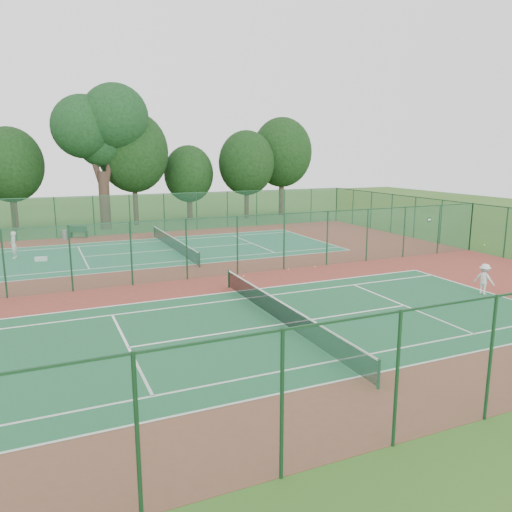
{
  "coord_description": "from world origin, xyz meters",
  "views": [
    {
      "loc": [
        -9.1,
        -26.76,
        7.06
      ],
      "look_at": [
        1.58,
        -2.62,
        1.6
      ],
      "focal_mm": 35.0,
      "sensor_mm": 36.0,
      "label": 1
    }
  ],
  "objects_px": {
    "player_near": "(484,279)",
    "big_tree": "(101,126)",
    "kit_bag": "(41,259)",
    "trash_bin": "(65,235)",
    "bench": "(78,232)",
    "player_far": "(14,245)"
  },
  "relations": [
    {
      "from": "player_near",
      "to": "big_tree",
      "type": "xyz_separation_m",
      "value": [
        -14.42,
        31.26,
        8.66
      ]
    },
    {
      "from": "kit_bag",
      "to": "big_tree",
      "type": "bearing_deg",
      "value": 75.59
    },
    {
      "from": "player_near",
      "to": "trash_bin",
      "type": "xyz_separation_m",
      "value": [
        -18.5,
        26.21,
        -0.41
      ]
    },
    {
      "from": "trash_bin",
      "to": "kit_bag",
      "type": "relative_size",
      "value": 1.0
    },
    {
      "from": "trash_bin",
      "to": "bench",
      "type": "height_order",
      "value": "bench"
    },
    {
      "from": "player_far",
      "to": "bench",
      "type": "distance_m",
      "value": 8.6
    },
    {
      "from": "player_far",
      "to": "kit_bag",
      "type": "relative_size",
      "value": 2.4
    },
    {
      "from": "player_far",
      "to": "big_tree",
      "type": "bearing_deg",
      "value": 158.62
    },
    {
      "from": "player_near",
      "to": "player_far",
      "type": "relative_size",
      "value": 0.85
    },
    {
      "from": "trash_bin",
      "to": "kit_bag",
      "type": "distance_m",
      "value": 8.71
    },
    {
      "from": "player_far",
      "to": "big_tree",
      "type": "xyz_separation_m",
      "value": [
        7.68,
        11.86,
        8.52
      ]
    },
    {
      "from": "bench",
      "to": "big_tree",
      "type": "relative_size",
      "value": 0.12
    },
    {
      "from": "player_near",
      "to": "trash_bin",
      "type": "height_order",
      "value": "player_near"
    },
    {
      "from": "bench",
      "to": "kit_bag",
      "type": "xyz_separation_m",
      "value": [
        -3.08,
        -8.86,
        -0.37
      ]
    },
    {
      "from": "kit_bag",
      "to": "player_far",
      "type": "bearing_deg",
      "value": 143.94
    },
    {
      "from": "bench",
      "to": "big_tree",
      "type": "distance_m",
      "value": 10.51
    },
    {
      "from": "player_near",
      "to": "player_far",
      "type": "height_order",
      "value": "player_far"
    },
    {
      "from": "trash_bin",
      "to": "big_tree",
      "type": "bearing_deg",
      "value": 51.05
    },
    {
      "from": "kit_bag",
      "to": "big_tree",
      "type": "xyz_separation_m",
      "value": [
        6.04,
        13.54,
        9.31
      ]
    },
    {
      "from": "trash_bin",
      "to": "bench",
      "type": "relative_size",
      "value": 0.46
    },
    {
      "from": "player_far",
      "to": "trash_bin",
      "type": "bearing_deg",
      "value": 163.71
    },
    {
      "from": "player_far",
      "to": "trash_bin",
      "type": "relative_size",
      "value": 2.39
    }
  ]
}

